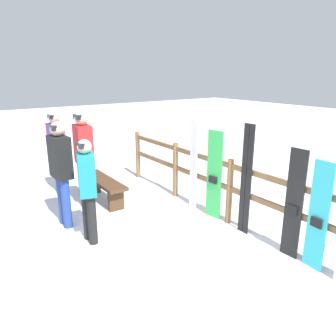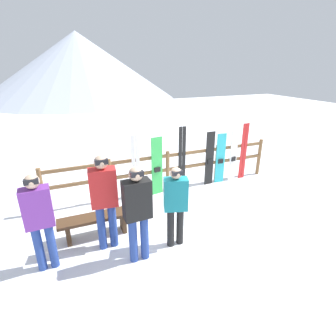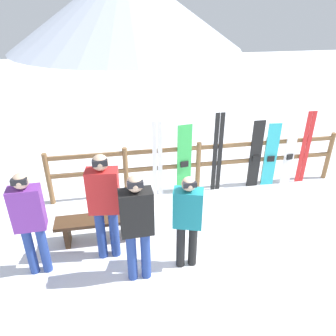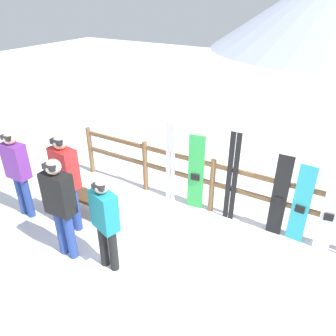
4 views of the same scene
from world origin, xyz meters
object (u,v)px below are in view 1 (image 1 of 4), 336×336
Objects in this scene: person_teal at (87,184)px; snowboard_black_stripe at (294,205)px; person_red at (84,154)px; ski_pair_black at (246,180)px; snowboard_green at (214,175)px; person_black at (61,167)px; snowboard_cyan at (318,217)px; bench at (103,185)px; person_purple at (57,148)px; ski_pair_white at (194,165)px.

person_teal is 1.02× the size of snowboard_black_stripe.
person_red is 1.04× the size of ski_pair_black.
snowboard_green is 0.88× the size of ski_pair_black.
person_black is 3.47m from snowboard_black_stripe.
snowboard_cyan is at bearing 25.53° from person_red.
snowboard_black_stripe is at bearing 21.03° from bench.
person_black is at bearing -14.66° from person_purple.
ski_pair_white is 2.08m from snowboard_black_stripe.
snowboard_black_stripe is (0.84, -0.00, -0.11)m from ski_pair_black.
person_teal is 2.35m from ski_pair_black.
person_black is 0.69m from person_red.
snowboard_green is at bearing 62.38° from person_black.
ski_pair_black is (1.84, 2.20, -0.14)m from person_black.
snowboard_green is (1.15, 2.19, -0.24)m from person_black.
person_teal is 1.02× the size of snowboard_green.
ski_pair_white reaches higher than bench.
person_purple is 1.50m from person_black.
person_teal is at bearing -19.59° from person_red.
person_red is 1.25× the size of snowboard_cyan.
snowboard_green is 1.01× the size of snowboard_black_stripe.
person_red reaches higher than ski_pair_black.
ski_pair_black is at bearing 28.91° from person_purple.
person_black is at bearing -169.78° from person_teal.
bench is 2.78m from ski_pair_black.
person_red is 3.53m from snowboard_black_stripe.
person_black is 3.75m from snowboard_cyan.
ski_pair_black is 1.14× the size of snowboard_black_stripe.
snowboard_cyan is at bearing -0.01° from snowboard_black_stripe.
person_red reaches higher than person_purple.
snowboard_black_stripe is (4.13, 1.81, -0.23)m from person_purple.
person_black is at bearing -51.85° from person_red.
snowboard_green reaches higher than snowboard_black_stripe.
person_teal is 1.08× the size of snowboard_cyan.
person_purple reaches higher than snowboard_black_stripe.
ski_pair_black is (1.11, 2.07, -0.03)m from person_teal.
snowboard_green is (2.60, 1.81, -0.23)m from person_purple.
ski_pair_black is 1.19m from snowboard_cyan.
person_teal reaches higher than snowboard_black_stripe.
ski_pair_white reaches higher than snowboard_cyan.
bench is at bearing 121.72° from person_black.
bench is 0.82m from person_red.
person_black is 1.14× the size of snowboard_black_stripe.
snowboard_green is at bearing 46.30° from person_red.
person_black is at bearing -129.96° from ski_pair_black.
snowboard_cyan is (1.88, -0.00, -0.05)m from snowboard_green.
bench is at bearing -133.28° from ski_pair_white.
snowboard_green is 0.70m from ski_pair_black.
person_red is at bearing -154.47° from snowboard_cyan.
bench is 0.86× the size of ski_pair_white.
bench is 3.52m from snowboard_black_stripe.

